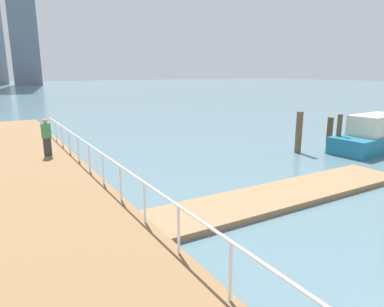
{
  "coord_description": "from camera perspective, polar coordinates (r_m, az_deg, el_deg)",
  "views": [
    {
      "loc": [
        -6.19,
        0.6,
        4.05
      ],
      "look_at": [
        -1.24,
        8.93,
        1.74
      ],
      "focal_mm": 32.13,
      "sensor_mm": 36.0,
      "label": 1
    }
  ],
  "objects": [
    {
      "name": "pedestrian_0",
      "position": [
        16.47,
        -23.0,
        2.6
      ],
      "size": [
        0.42,
        0.4,
        1.67
      ],
      "color": "#333338",
      "rests_on": "boardwalk"
    },
    {
      "name": "dock_piling_0",
      "position": [
        18.97,
        23.15,
        3.04
      ],
      "size": [
        0.24,
        0.24,
        1.98
      ],
      "primitive_type": "cylinder",
      "color": "brown",
      "rests_on": "ground_plane"
    },
    {
      "name": "boardwalk_railing",
      "position": [
        8.46,
        -7.94,
        -6.07
      ],
      "size": [
        0.06,
        27.91,
        1.08
      ],
      "color": "white",
      "rests_on": "boardwalk"
    },
    {
      "name": "ground_plane",
      "position": [
        20.76,
        -12.8,
        1.83
      ],
      "size": [
        300.0,
        300.0,
        0.0
      ],
      "primitive_type": "plane",
      "color": "slate"
    },
    {
      "name": "dock_piling_1",
      "position": [
        21.32,
        21.89,
        3.56
      ],
      "size": [
        0.33,
        0.33,
        1.52
      ],
      "primitive_type": "cylinder",
      "color": "#473826",
      "rests_on": "ground_plane"
    },
    {
      "name": "moored_boat_2",
      "position": [
        20.82,
        28.57,
        2.55
      ],
      "size": [
        6.92,
        2.43,
        1.89
      ],
      "color": "#1E6B8C",
      "rests_on": "ground_plane"
    },
    {
      "name": "floating_dock",
      "position": [
        11.74,
        14.5,
        -6.74
      ],
      "size": [
        10.54,
        2.0,
        0.18
      ],
      "primitive_type": "cube",
      "color": "#93704C",
      "rests_on": "ground_plane"
    },
    {
      "name": "dock_piling_3",
      "position": [
        18.26,
        17.3,
        3.36
      ],
      "size": [
        0.33,
        0.33,
        2.11
      ],
      "primitive_type": "cylinder",
      "color": "brown",
      "rests_on": "ground_plane"
    }
  ]
}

